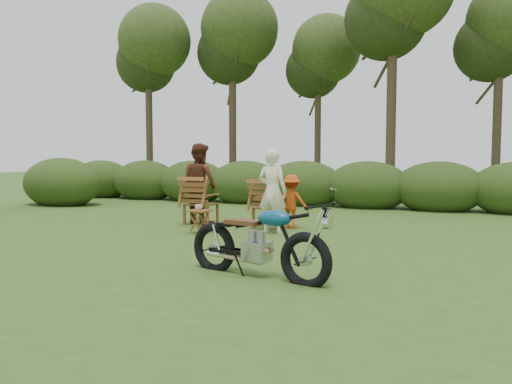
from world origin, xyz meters
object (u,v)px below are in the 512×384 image
at_px(motorcycle, 257,276).
at_px(lawn_chair_left, 201,224).
at_px(adult_a, 272,233).
at_px(adult_b, 200,223).
at_px(cup, 199,207).
at_px(lawn_chair_right, 270,228).
at_px(side_table, 199,222).
at_px(child, 291,228).

distance_m(motorcycle, lawn_chair_left, 5.10).
height_order(lawn_chair_left, adult_a, adult_a).
bearing_deg(adult_b, cup, 142.26).
xyz_separation_m(lawn_chair_right, cup, (-1.02, -1.25, 0.52)).
relative_size(lawn_chair_left, adult_a, 0.64).
xyz_separation_m(lawn_chair_right, lawn_chair_left, (-1.68, -0.01, 0.00)).
height_order(side_table, child, child).
relative_size(lawn_chair_right, child, 0.91).
relative_size(lawn_chair_left, adult_b, 0.59).
xyz_separation_m(adult_a, adult_b, (-2.06, 0.73, 0.00)).
bearing_deg(adult_a, lawn_chair_left, -13.34).
distance_m(cup, adult_a, 1.54).
xyz_separation_m(motorcycle, adult_a, (-1.14, 3.40, 0.00)).
bearing_deg(lawn_chair_left, child, -177.04).
bearing_deg(child, adult_a, 80.87).
xyz_separation_m(lawn_chair_right, side_table, (-0.99, -1.27, 0.23)).
bearing_deg(side_table, adult_a, 26.31).
distance_m(motorcycle, child, 4.32).
distance_m(adult_b, child, 2.18).
relative_size(lawn_chair_left, child, 0.94).
distance_m(lawn_chair_left, adult_a, 2.07).
relative_size(adult_a, child, 1.46).
height_order(lawn_chair_right, adult_a, adult_a).
bearing_deg(lawn_chair_right, adult_a, 121.17).
xyz_separation_m(lawn_chair_right, child, (0.41, 0.16, 0.00)).
bearing_deg(cup, motorcycle, -48.61).
bearing_deg(lawn_chair_right, side_table, 58.38).
distance_m(lawn_chair_right, cup, 1.69).
xyz_separation_m(lawn_chair_right, adult_b, (-1.76, 0.09, 0.00)).
height_order(lawn_chair_left, side_table, lawn_chair_left).
distance_m(lawn_chair_right, side_table, 1.63).
xyz_separation_m(motorcycle, cup, (-2.46, 2.79, 0.52)).
height_order(adult_a, child, adult_a).
distance_m(lawn_chair_left, child, 2.10).
xyz_separation_m(motorcycle, side_table, (-2.43, 2.77, 0.23)).
relative_size(lawn_chair_left, side_table, 2.29).
relative_size(lawn_chair_right, side_table, 2.23).
bearing_deg(lawn_chair_left, lawn_chair_right, 178.60).
relative_size(lawn_chair_right, lawn_chair_left, 0.97).
relative_size(cup, adult_a, 0.08).
bearing_deg(cup, side_table, -42.58).
relative_size(cup, adult_b, 0.08).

